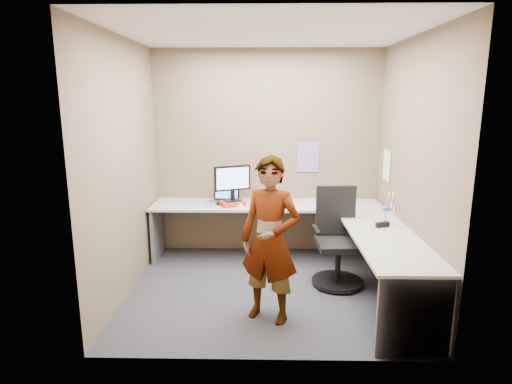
{
  "coord_description": "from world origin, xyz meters",
  "views": [
    {
      "loc": [
        -0.03,
        -4.39,
        2.08
      ],
      "look_at": [
        -0.12,
        0.25,
        1.05
      ],
      "focal_mm": 30.0,
      "sensor_mm": 36.0,
      "label": 1
    }
  ],
  "objects_px": {
    "monitor": "(232,180)",
    "person": "(270,240)",
    "desk": "(304,228)",
    "office_chair": "(337,246)"
  },
  "relations": [
    {
      "from": "monitor",
      "to": "person",
      "type": "relative_size",
      "value": 0.29
    },
    {
      "from": "desk",
      "to": "person",
      "type": "relative_size",
      "value": 1.9
    },
    {
      "from": "desk",
      "to": "office_chair",
      "type": "height_order",
      "value": "office_chair"
    },
    {
      "from": "desk",
      "to": "monitor",
      "type": "bearing_deg",
      "value": 149.15
    },
    {
      "from": "office_chair",
      "to": "monitor",
      "type": "bearing_deg",
      "value": 147.09
    },
    {
      "from": "monitor",
      "to": "person",
      "type": "bearing_deg",
      "value": -96.99
    },
    {
      "from": "desk",
      "to": "office_chair",
      "type": "relative_size",
      "value": 2.75
    },
    {
      "from": "monitor",
      "to": "desk",
      "type": "bearing_deg",
      "value": -54.53
    },
    {
      "from": "monitor",
      "to": "person",
      "type": "distance_m",
      "value": 1.62
    },
    {
      "from": "monitor",
      "to": "office_chair",
      "type": "bearing_deg",
      "value": -53.69
    }
  ]
}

